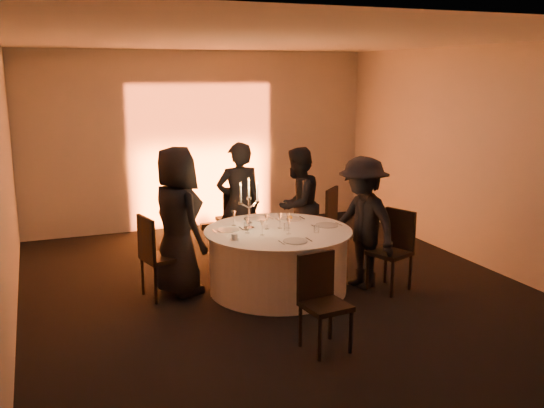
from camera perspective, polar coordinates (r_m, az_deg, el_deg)
name	(u,v)px	position (r m, az deg, el deg)	size (l,w,h in m)	color
floor	(278,290)	(7.58, 0.56, -8.08)	(7.00, 7.00, 0.00)	black
ceiling	(278,40)	(7.11, 0.61, 15.20)	(7.00, 7.00, 0.00)	silver
wall_back	(201,140)	(10.49, -6.68, 6.00)	(7.00, 7.00, 0.00)	beige
wall_front	(477,249)	(4.24, 18.76, -4.01)	(7.00, 7.00, 0.00)	beige
wall_left	(3,188)	(6.69, -23.98, 1.40)	(7.00, 7.00, 0.00)	beige
wall_right	(481,157)	(8.77, 19.11, 4.16)	(7.00, 7.00, 0.00)	beige
uplighter_fixture	(208,226)	(10.47, -6.05, -2.08)	(0.25, 0.12, 0.10)	black
banquet_table	(278,260)	(7.46, 0.57, -5.31)	(1.80, 1.80, 0.77)	black
chair_left	(156,252)	(7.30, -10.86, -4.44)	(0.53, 0.53, 1.00)	black
chair_back_left	(236,215)	(8.91, -3.43, -1.07)	(0.45, 0.45, 1.03)	black
chair_back_right	(324,218)	(8.79, 4.89, -1.30)	(0.63, 0.63, 1.02)	black
chair_right	(394,245)	(7.61, 11.39, -3.82)	(0.56, 0.56, 0.99)	black
chair_front	(321,296)	(5.94, 4.67, -8.61)	(0.45, 0.45, 0.94)	black
guest_left	(177,221)	(7.33, -8.90, -1.60)	(0.88, 0.57, 1.80)	black
guest_back_left	(239,204)	(8.35, -3.12, -0.01)	(0.63, 0.41, 1.72)	black
guest_back_right	(297,205)	(8.53, 2.41, -0.08)	(0.79, 0.62, 1.63)	black
guest_right	(362,223)	(7.56, 8.51, -1.76)	(1.06, 0.61, 1.64)	black
plate_left	(228,230)	(7.34, -4.17, -2.43)	(0.36, 0.27, 0.01)	white
plate_back_left	(259,219)	(7.86, -1.26, -1.41)	(0.36, 0.25, 0.01)	white
plate_back_right	(290,218)	(7.87, 1.70, -1.33)	(0.35, 0.29, 0.08)	white
plate_right	(327,225)	(7.57, 5.17, -2.00)	(0.36, 0.28, 0.01)	white
plate_front	(295,241)	(6.85, 2.20, -3.51)	(0.36, 0.28, 0.01)	white
coffee_cup	(234,237)	(6.93, -3.55, -3.14)	(0.11, 0.11, 0.07)	white
candelabra	(249,211)	(7.35, -2.17, -0.67)	(0.27, 0.13, 0.64)	white
wine_glass_a	(234,215)	(7.53, -3.63, -1.03)	(0.07, 0.07, 0.19)	silver
wine_glass_b	(262,224)	(7.08, -0.93, -1.87)	(0.07, 0.07, 0.19)	silver
wine_glass_c	(247,222)	(7.18, -2.35, -1.68)	(0.07, 0.07, 0.19)	silver
wine_glass_d	(267,218)	(7.34, -0.48, -1.35)	(0.07, 0.07, 0.19)	silver
wine_glass_e	(280,217)	(7.39, 0.75, -1.27)	(0.07, 0.07, 0.19)	silver
wine_glass_f	(288,217)	(7.39, 1.54, -1.26)	(0.07, 0.07, 0.19)	silver
wine_glass_g	(289,223)	(7.12, 1.59, -1.79)	(0.07, 0.07, 0.19)	silver
tumbler_a	(246,227)	(7.33, -2.44, -2.13)	(0.07, 0.07, 0.09)	silver
tumbler_b	(286,227)	(7.30, 1.37, -2.18)	(0.07, 0.07, 0.09)	silver
tumbler_c	(316,229)	(7.22, 4.21, -2.37)	(0.07, 0.07, 0.09)	silver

